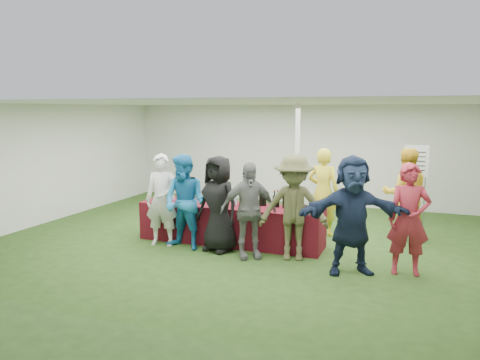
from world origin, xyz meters
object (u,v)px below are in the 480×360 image
at_px(customer_0, 162,200).
at_px(customer_6, 409,219).
at_px(customer_3, 248,210).
at_px(customer_4, 294,208).
at_px(dump_bucket, 309,209).
at_px(customer_1, 185,202).
at_px(staff_back, 405,194).
at_px(wine_list_sign, 416,167).
at_px(staff_pourer, 323,192).
at_px(customer_2, 218,204).
at_px(serving_table, 230,224).
at_px(customer_5, 352,215).

xyz_separation_m(customer_0, customer_6, (4.42, -0.03, 0.01)).
xyz_separation_m(customer_3, customer_4, (0.76, 0.19, 0.06)).
height_order(dump_bucket, customer_1, customer_1).
xyz_separation_m(staff_back, customer_6, (0.12, -2.08, -0.03)).
relative_size(wine_list_sign, customer_6, 1.02).
relative_size(customer_3, customer_6, 0.96).
bearing_deg(customer_1, dump_bucket, 21.52).
distance_m(dump_bucket, wine_list_sign, 3.46).
relative_size(staff_pourer, customer_6, 1.02).
bearing_deg(customer_2, serving_table, 105.53).
distance_m(wine_list_sign, customer_3, 4.42).
distance_m(staff_back, customer_0, 4.76).
distance_m(wine_list_sign, customer_6, 3.39).
xyz_separation_m(staff_pourer, customer_3, (-0.92, -1.98, -0.06)).
bearing_deg(customer_4, customer_6, -14.58).
bearing_deg(customer_5, dump_bucket, 117.58).
distance_m(staff_pourer, customer_3, 2.18).
bearing_deg(wine_list_sign, dump_bucket, -120.02).
distance_m(dump_bucket, customer_2, 1.64).
height_order(serving_table, customer_2, customer_2).
distance_m(customer_2, customer_3, 0.67).
bearing_deg(wine_list_sign, customer_4, -120.18).
height_order(customer_2, customer_4, customer_4).
relative_size(customer_3, customer_4, 0.93).
distance_m(staff_pourer, customer_1, 2.90).
relative_size(staff_pourer, customer_3, 1.07).
relative_size(dump_bucket, customer_6, 0.12).
bearing_deg(customer_0, customer_4, -9.88).
relative_size(customer_0, customer_5, 0.93).
bearing_deg(customer_3, staff_back, 7.88).
bearing_deg(customer_5, customer_6, -5.84).
bearing_deg(customer_3, customer_1, 142.85).
relative_size(staff_back, customer_2, 1.04).
xyz_separation_m(customer_5, customer_6, (0.84, 0.27, -0.06)).
relative_size(customer_1, customer_5, 0.94).
height_order(customer_0, customer_6, customer_6).
relative_size(staff_back, customer_6, 1.04).
relative_size(serving_table, customer_6, 2.04).
relative_size(staff_back, customer_4, 1.00).
xyz_separation_m(wine_list_sign, customer_6, (-0.06, -3.36, -0.43)).
bearing_deg(customer_5, customer_2, 148.61).
distance_m(dump_bucket, customer_3, 1.09).
height_order(customer_0, customer_4, customer_4).
height_order(dump_bucket, staff_pourer, staff_pourer).
xyz_separation_m(staff_back, customer_2, (-3.15, -2.01, -0.03)).
relative_size(staff_pourer, customer_1, 1.02).
distance_m(staff_pourer, customer_0, 3.27).
height_order(customer_3, customer_5, customer_5).
bearing_deg(staff_pourer, customer_0, 41.23).
xyz_separation_m(customer_1, customer_4, (2.04, 0.11, 0.03)).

